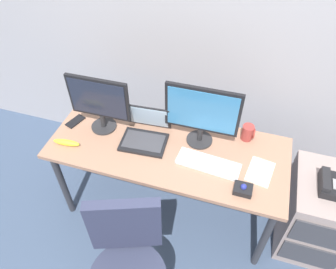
# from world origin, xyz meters

# --- Properties ---
(ground_plane) EXTENTS (8.00, 8.00, 0.00)m
(ground_plane) POSITION_xyz_m (0.00, 0.00, 0.00)
(ground_plane) COLOR #3A4A63
(back_wall) EXTENTS (6.00, 0.10, 2.80)m
(back_wall) POSITION_xyz_m (0.00, 0.68, 1.40)
(back_wall) COLOR #9D9BA1
(back_wall) RESTS_ON ground
(desk) EXTENTS (1.62, 0.66, 0.73)m
(desk) POSITION_xyz_m (0.00, 0.00, 0.65)
(desk) COLOR #996E57
(desk) RESTS_ON ground
(file_cabinet) EXTENTS (0.42, 0.53, 0.66)m
(file_cabinet) POSITION_xyz_m (1.08, 0.05, 0.33)
(file_cabinet) COLOR gray
(file_cabinet) RESTS_ON ground
(desk_phone) EXTENTS (0.17, 0.20, 0.09)m
(desk_phone) POSITION_xyz_m (1.07, 0.03, 0.69)
(desk_phone) COLOR black
(desk_phone) RESTS_ON file_cabinet
(monitor_main) EXTENTS (0.49, 0.18, 0.45)m
(monitor_main) POSITION_xyz_m (0.19, 0.12, 0.99)
(monitor_main) COLOR #262628
(monitor_main) RESTS_ON desk
(monitor_side) EXTENTS (0.43, 0.18, 0.42)m
(monitor_side) POSITION_xyz_m (-0.50, 0.05, 0.97)
(monitor_side) COLOR #262628
(monitor_side) RESTS_ON desk
(keyboard) EXTENTS (0.42, 0.17, 0.03)m
(keyboard) POSITION_xyz_m (0.29, -0.07, 0.75)
(keyboard) COLOR silver
(keyboard) RESTS_ON desk
(laptop) EXTENTS (0.33, 0.30, 0.23)m
(laptop) POSITION_xyz_m (-0.17, 0.03, 0.79)
(laptop) COLOR black
(laptop) RESTS_ON desk
(trackball_mouse) EXTENTS (0.11, 0.09, 0.07)m
(trackball_mouse) POSITION_xyz_m (0.54, -0.21, 0.76)
(trackball_mouse) COLOR black
(trackball_mouse) RESTS_ON desk
(coffee_mug) EXTENTS (0.09, 0.08, 0.11)m
(coffee_mug) POSITION_xyz_m (0.50, 0.24, 0.79)
(coffee_mug) COLOR #983531
(coffee_mug) RESTS_ON desk
(paper_notepad) EXTENTS (0.18, 0.23, 0.01)m
(paper_notepad) POSITION_xyz_m (0.62, -0.04, 0.74)
(paper_notepad) COLOR white
(paper_notepad) RESTS_ON desk
(cell_phone) EXTENTS (0.11, 0.16, 0.01)m
(cell_phone) POSITION_xyz_m (-0.72, 0.04, 0.74)
(cell_phone) COLOR black
(cell_phone) RESTS_ON desk
(banana) EXTENTS (0.19, 0.06, 0.04)m
(banana) POSITION_xyz_m (-0.67, -0.18, 0.75)
(banana) COLOR yellow
(banana) RESTS_ON desk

